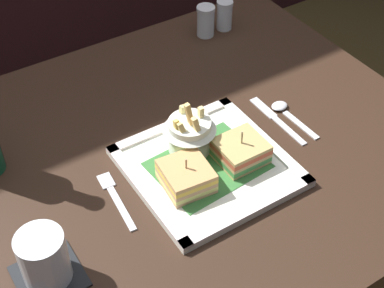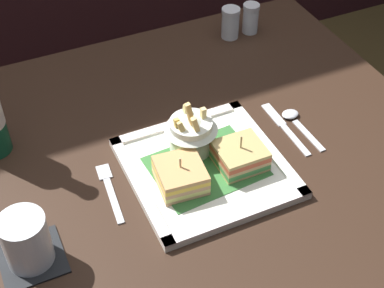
{
  "view_description": "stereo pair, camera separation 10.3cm",
  "coord_description": "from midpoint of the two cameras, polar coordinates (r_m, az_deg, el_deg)",
  "views": [
    {
      "loc": [
        -0.39,
        -0.67,
        1.49
      ],
      "look_at": [
        0.01,
        -0.04,
        0.78
      ],
      "focal_mm": 53.38,
      "sensor_mm": 36.0,
      "label": 1
    },
    {
      "loc": [
        -0.3,
        -0.72,
        1.49
      ],
      "look_at": [
        0.01,
        -0.04,
        0.78
      ],
      "focal_mm": 53.38,
      "sensor_mm": 36.0,
      "label": 2
    }
  ],
  "objects": [
    {
      "name": "salt_shaker",
      "position": [
        1.38,
        6.04,
        11.7
      ],
      "size": [
        0.04,
        0.04,
        0.07
      ],
      "color": "silver",
      "rests_on": "dining_table"
    },
    {
      "name": "water_glass",
      "position": [
        0.9,
        -13.03,
        -9.78
      ],
      "size": [
        0.07,
        0.07,
        0.09
      ],
      "color": "silver",
      "rests_on": "dining_table"
    },
    {
      "name": "dining_table",
      "position": [
        1.2,
        1.27,
        -6.26
      ],
      "size": [
        1.0,
        0.82,
        0.74
      ],
      "color": "#301E14",
      "rests_on": "ground_plane"
    },
    {
      "name": "pepper_shaker",
      "position": [
        1.4,
        8.01,
        12.11
      ],
      "size": [
        0.04,
        0.04,
        0.07
      ],
      "color": "silver",
      "rests_on": "dining_table"
    },
    {
      "name": "sandwich_half_left",
      "position": [
        0.99,
        1.84,
        -3.32
      ],
      "size": [
        0.09,
        0.09,
        0.06
      ],
      "color": "tan",
      "rests_on": "square_plate"
    },
    {
      "name": "spoon",
      "position": [
        1.16,
        12.76,
        2.28
      ],
      "size": [
        0.03,
        0.13,
        0.01
      ],
      "color": "silver",
      "rests_on": "dining_table"
    },
    {
      "name": "fries_cup",
      "position": [
        1.04,
        2.74,
        1.25
      ],
      "size": [
        0.1,
        0.1,
        0.12
      ],
      "color": "white",
      "rests_on": "square_plate"
    },
    {
      "name": "drink_coaster",
      "position": [
        0.94,
        -12.64,
        -11.28
      ],
      "size": [
        0.1,
        0.1,
        0.0
      ],
      "primitive_type": "cube",
      "color": "black",
      "rests_on": "dining_table"
    },
    {
      "name": "sandwich_half_right",
      "position": [
        1.03,
        7.68,
        -1.33
      ],
      "size": [
        0.09,
        0.08,
        0.07
      ],
      "color": "tan",
      "rests_on": "square_plate"
    },
    {
      "name": "knife",
      "position": [
        1.15,
        11.7,
        1.62
      ],
      "size": [
        0.02,
        0.16,
        0.0
      ],
      "color": "silver",
      "rests_on": "dining_table"
    },
    {
      "name": "fork",
      "position": [
        1.01,
        -5.33,
        -4.67
      ],
      "size": [
        0.03,
        0.14,
        0.0
      ],
      "color": "silver",
      "rests_on": "dining_table"
    },
    {
      "name": "square_plate",
      "position": [
        1.04,
        4.23,
        -2.56
      ],
      "size": [
        0.28,
        0.28,
        0.02
      ],
      "color": "white",
      "rests_on": "dining_table"
    }
  ]
}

